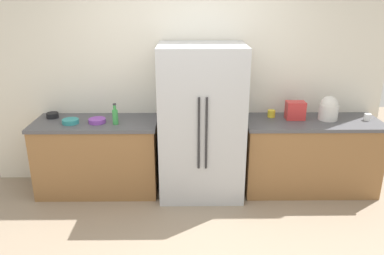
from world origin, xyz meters
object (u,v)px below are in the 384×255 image
at_px(toaster, 295,110).
at_px(rice_cooker, 329,108).
at_px(cup_a, 368,117).
at_px(bottle_a, 115,116).
at_px(bowl_c, 70,121).
at_px(bowl_b, 53,115).
at_px(bowl_a, 97,121).
at_px(refrigerator, 201,122).
at_px(cup_b, 271,114).

distance_m(toaster, rice_cooker, 0.38).
bearing_deg(cup_a, rice_cooker, 175.46).
distance_m(bottle_a, bowl_c, 0.52).
relative_size(rice_cooker, bowl_b, 2.00).
xyz_separation_m(bowl_a, bowl_c, (-0.30, -0.02, 0.00)).
bearing_deg(toaster, refrigerator, -173.89).
bearing_deg(bowl_a, bottle_a, -13.88).
height_order(bottle_a, bowl_b, bottle_a).
height_order(rice_cooker, bowl_a, rice_cooker).
relative_size(cup_b, bowl_c, 0.49).
xyz_separation_m(toaster, bowl_b, (-2.86, 0.08, -0.08)).
relative_size(rice_cooker, bowl_a, 1.46).
xyz_separation_m(cup_a, bowl_a, (-3.12, -0.05, -0.01)).
distance_m(bottle_a, bowl_a, 0.24).
xyz_separation_m(bottle_a, bowl_c, (-0.52, 0.03, -0.07)).
bearing_deg(bottle_a, cup_a, 2.11).
bearing_deg(toaster, cup_a, -3.95).
xyz_separation_m(bowl_b, bowl_c, (0.27, -0.21, -0.00)).
bearing_deg(bowl_a, cup_b, 5.36).
relative_size(cup_a, bowl_c, 0.42).
bearing_deg(bowl_b, cup_b, -0.02).
bearing_deg(cup_b, cup_a, -7.20).
distance_m(bottle_a, cup_a, 2.91).
height_order(refrigerator, toaster, refrigerator).
bearing_deg(refrigerator, bowl_a, 179.63).
bearing_deg(cup_a, bowl_b, 177.85).
bearing_deg(cup_b, bowl_b, 179.98).
height_order(bottle_a, cup_b, bottle_a).
distance_m(cup_a, bowl_b, 3.70).
relative_size(bottle_a, cup_b, 2.67).
relative_size(toaster, rice_cooker, 0.76).
bearing_deg(bowl_c, rice_cooker, 2.15).
bearing_deg(cup_a, bottle_a, -177.89).
relative_size(toaster, bowl_a, 1.11).
distance_m(cup_a, cup_b, 1.10).
distance_m(cup_b, bowl_c, 2.34).
distance_m(bottle_a, bowl_b, 0.83).
bearing_deg(bowl_c, bottle_a, -3.50).
relative_size(cup_b, bowl_b, 0.64).
relative_size(refrigerator, toaster, 8.16).
xyz_separation_m(rice_cooker, cup_a, (0.45, -0.04, -0.10)).
height_order(toaster, bowl_b, toaster).
bearing_deg(toaster, bottle_a, -175.45).
distance_m(rice_cooker, bowl_c, 2.97).
bearing_deg(toaster, bowl_c, -177.06).
relative_size(bowl_a, bowl_b, 1.37).
bearing_deg(bowl_b, toaster, -1.63).
bearing_deg(bottle_a, refrigerator, 2.77).
distance_m(refrigerator, bowl_a, 1.19).
bearing_deg(rice_cooker, cup_a, -4.54).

